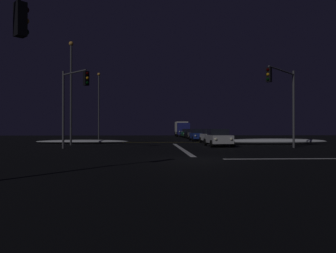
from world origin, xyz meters
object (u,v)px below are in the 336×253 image
at_px(sedan_green, 186,133).
at_px(sedan_silver, 218,137).
at_px(sedan_white, 211,136).
at_px(sedan_black, 190,133).
at_px(traffic_signal_ne, 284,92).
at_px(streetlamp_left_far, 99,101).
at_px(box_truck, 182,128).
at_px(traffic_signal_nw, 73,94).
at_px(streetlamp_left_near, 71,86).
at_px(sedan_blue, 198,135).
at_px(sedan_gray, 195,134).

bearing_deg(sedan_green, sedan_silver, -90.85).
relative_size(sedan_white, sedan_black, 1.00).
xyz_separation_m(traffic_signal_ne, streetlamp_left_far, (-18.19, 22.62, 1.16)).
relative_size(box_truck, traffic_signal_nw, 1.33).
relative_size(sedan_green, streetlamp_left_near, 0.43).
bearing_deg(streetlamp_left_near, sedan_black, 56.97).
xyz_separation_m(sedan_black, sedan_green, (-0.08, 5.65, 0.00)).
height_order(sedan_silver, sedan_black, same).
height_order(sedan_blue, traffic_signal_nw, traffic_signal_nw).
height_order(sedan_gray, streetlamp_left_near, streetlamp_left_near).
xyz_separation_m(sedan_white, sedan_green, (-0.07, 23.98, 0.00)).
bearing_deg(sedan_black, sedan_silver, -91.23).
height_order(sedan_white, sedan_black, same).
xyz_separation_m(sedan_silver, streetlamp_left_near, (-13.77, 2.79, 4.93)).
distance_m(sedan_gray, traffic_signal_nw, 26.00).
xyz_separation_m(sedan_black, traffic_signal_nw, (-12.62, -28.17, 3.44)).
bearing_deg(traffic_signal_ne, sedan_silver, 139.06).
distance_m(sedan_silver, sedan_green, 30.43).
xyz_separation_m(sedan_silver, traffic_signal_nw, (-12.09, -3.39, 3.44)).
xyz_separation_m(sedan_blue, sedan_black, (0.45, 11.87, 0.00)).
bearing_deg(box_truck, sedan_black, -88.95).
xyz_separation_m(sedan_green, traffic_signal_ne, (3.97, -34.26, 3.66)).
xyz_separation_m(sedan_gray, sedan_black, (0.02, 5.69, 0.00)).
bearing_deg(sedan_black, sedan_white, -90.01).
distance_m(sedan_blue, sedan_gray, 6.20).
xyz_separation_m(sedan_gray, box_truck, (-0.22, 18.63, 0.91)).
xyz_separation_m(sedan_blue, traffic_signal_ne, (4.34, -16.75, 3.66)).
distance_m(sedan_white, sedan_black, 18.33).
bearing_deg(sedan_blue, streetlamp_left_near, -143.83).
bearing_deg(sedan_blue, streetlamp_left_far, 157.01).
xyz_separation_m(sedan_silver, sedan_green, (0.45, 30.43, 0.00)).
relative_size(sedan_blue, box_truck, 0.52).
relative_size(sedan_blue, streetlamp_left_far, 0.44).
bearing_deg(traffic_signal_nw, box_truck, 73.24).
bearing_deg(sedan_blue, sedan_silver, -90.37).
height_order(sedan_silver, traffic_signal_nw, traffic_signal_nw).
relative_size(sedan_green, streetlamp_left_far, 0.44).
distance_m(sedan_white, sedan_gray, 12.64).
bearing_deg(box_truck, streetlamp_left_near, -111.92).
distance_m(sedan_gray, streetlamp_left_near, 22.23).
bearing_deg(sedan_black, sedan_green, 90.79).
relative_size(traffic_signal_ne, streetlamp_left_far, 0.65).
bearing_deg(sedan_blue, sedan_white, -86.06).
height_order(sedan_black, streetlamp_left_near, streetlamp_left_near).
relative_size(sedan_gray, streetlamp_left_far, 0.44).
distance_m(sedan_black, streetlamp_left_far, 16.23).
xyz_separation_m(sedan_white, sedan_gray, (-0.02, 12.64, 0.00)).
distance_m(sedan_green, traffic_signal_nw, 36.23).
relative_size(sedan_blue, streetlamp_left_near, 0.43).
bearing_deg(streetlamp_left_near, sedan_gray, 48.79).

